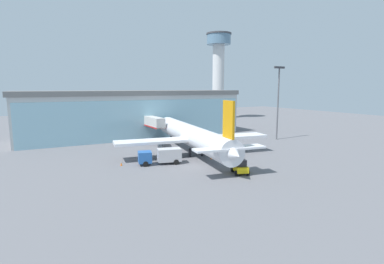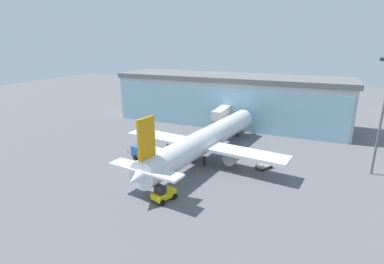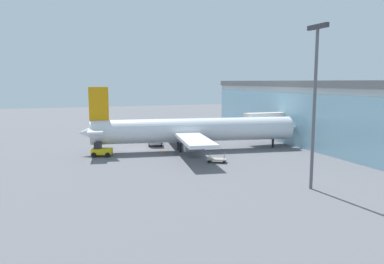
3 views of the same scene
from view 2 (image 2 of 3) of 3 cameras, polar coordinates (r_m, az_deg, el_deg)
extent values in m
plane|color=slate|center=(48.23, -5.20, -8.33)|extent=(240.00, 240.00, 0.00)
cube|color=#B2B2B2|center=(78.73, 7.15, 5.84)|extent=(57.30, 15.15, 11.08)
cube|color=#8EBED0|center=(71.83, 5.43, 4.38)|extent=(56.04, 0.77, 9.97)
cube|color=slate|center=(77.79, 7.32, 10.28)|extent=(58.45, 15.45, 1.20)
cube|color=beige|center=(70.17, 6.22, 3.97)|extent=(2.44, 13.61, 2.40)
cube|color=red|center=(70.41, 6.19, 3.14)|extent=(2.48, 13.61, 0.30)
cylinder|color=#4C4C51|center=(75.67, 7.21, 2.52)|extent=(0.70, 0.70, 3.69)
cylinder|color=#59595E|center=(54.12, 32.34, 1.83)|extent=(0.36, 0.36, 17.73)
cylinder|color=silver|center=(53.56, 2.68, -1.45)|extent=(9.15, 35.78, 4.10)
cone|color=silver|center=(69.10, 9.76, 2.56)|extent=(4.49, 3.56, 4.10)
cone|color=silver|center=(39.93, -9.77, -8.34)|extent=(4.22, 4.49, 3.69)
cube|color=silver|center=(52.22, 1.73, -2.40)|extent=(30.63, 8.51, 0.50)
cube|color=silver|center=(40.36, -8.89, -7.05)|extent=(11.23, 3.95, 0.30)
cube|color=orange|center=(39.22, -8.70, -1.19)|extent=(0.82, 3.22, 5.52)
cylinder|color=gray|center=(55.95, -3.17, -2.54)|extent=(2.54, 3.47, 2.10)
cylinder|color=gray|center=(50.73, 7.70, -4.78)|extent=(2.54, 3.47, 2.10)
cylinder|color=black|center=(52.85, 0.01, -4.98)|extent=(0.50, 0.50, 1.60)
cylinder|color=black|center=(51.72, 2.35, -5.50)|extent=(0.50, 0.50, 1.60)
cylinder|color=black|center=(67.18, 8.69, -0.33)|extent=(0.40, 0.40, 1.60)
cube|color=#2659A5|center=(55.38, -9.98, -3.53)|extent=(2.65, 2.65, 1.90)
cube|color=#B2B2B7|center=(52.53, -6.80, -4.36)|extent=(4.40, 3.07, 2.20)
cylinder|color=black|center=(55.02, -10.75, -4.78)|extent=(0.95, 0.50, 0.90)
cylinder|color=black|center=(56.42, -9.13, -4.13)|extent=(0.95, 0.50, 0.90)
cylinder|color=black|center=(51.56, -6.77, -6.10)|extent=(0.95, 0.50, 0.90)
cylinder|color=black|center=(53.05, -5.15, -5.37)|extent=(0.95, 0.50, 0.90)
cube|color=#9E998C|center=(51.96, 13.56, -6.21)|extent=(2.76, 3.22, 0.16)
cylinder|color=black|center=(50.86, 13.37, -7.09)|extent=(0.32, 0.44, 0.44)
cylinder|color=#9E998C|center=(50.53, 13.43, -6.23)|extent=(0.08, 0.08, 0.90)
cylinder|color=black|center=(51.68, 12.12, -6.60)|extent=(0.32, 0.44, 0.44)
cylinder|color=#9E998C|center=(51.35, 12.18, -5.75)|extent=(0.08, 0.08, 0.90)
cylinder|color=black|center=(52.51, 14.92, -6.42)|extent=(0.32, 0.44, 0.44)
cylinder|color=#9E998C|center=(52.19, 14.99, -5.58)|extent=(0.08, 0.08, 0.90)
cylinder|color=black|center=(53.30, 13.69, -5.97)|extent=(0.32, 0.44, 0.44)
cylinder|color=#9E998C|center=(52.99, 13.76, -5.14)|extent=(0.08, 0.08, 0.90)
cube|color=yellow|center=(41.19, -5.38, -11.69)|extent=(2.78, 3.62, 0.90)
cube|color=#26262B|center=(40.37, -6.10, -10.81)|extent=(1.66, 1.41, 1.00)
cylinder|color=black|center=(42.65, -5.05, -11.30)|extent=(0.60, 0.87, 0.80)
cylinder|color=black|center=(41.48, -3.34, -12.12)|extent=(0.60, 0.87, 0.80)
cylinder|color=black|center=(41.37, -7.39, -12.33)|extent=(0.60, 0.87, 0.80)
cylinder|color=black|center=(40.17, -5.69, -13.23)|extent=(0.60, 0.87, 0.80)
cone|color=orange|center=(49.15, 1.20, -7.40)|extent=(0.36, 0.36, 0.55)
cone|color=orange|center=(58.92, -12.13, -3.56)|extent=(0.36, 0.36, 0.55)
camera|label=1|loc=(45.77, -70.51, -3.96)|focal=28.00mm
camera|label=3|loc=(51.30, 80.47, -6.98)|focal=35.00mm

